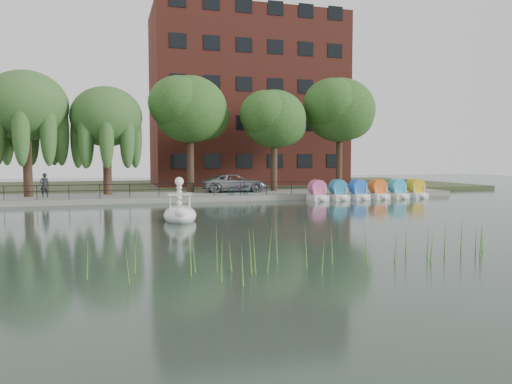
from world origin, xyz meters
name	(u,v)px	position (x,y,z in m)	size (l,w,h in m)	color
ground_plane	(269,225)	(0.00, 0.00, 0.00)	(120.00, 120.00, 0.00)	#304137
promenade	(207,196)	(0.00, 16.00, 0.20)	(40.00, 6.00, 0.40)	gray
kerb	(215,199)	(0.00, 13.05, 0.20)	(40.00, 0.25, 0.40)	gray
land_strip	(183,186)	(0.00, 30.00, 0.18)	(60.00, 22.00, 0.36)	#47512D
railing	(214,186)	(0.00, 13.25, 1.15)	(32.00, 0.05, 1.00)	black
apartment_building	(247,100)	(7.00, 29.97, 9.36)	(20.00, 10.07, 18.00)	#4C1E16
willow_left	(26,106)	(-13.00, 16.50, 6.87)	(5.88, 5.88, 9.01)	#473323
willow_mid	(106,117)	(-7.50, 17.00, 6.25)	(5.32, 5.32, 8.15)	#473323
broadleaf_center	(190,110)	(-1.00, 18.00, 7.06)	(6.00, 6.00, 9.25)	#473323
broadleaf_right	(274,120)	(6.00, 17.50, 6.39)	(5.40, 5.40, 8.32)	#473323
broadleaf_far	(340,111)	(12.50, 18.50, 7.40)	(6.30, 6.30, 9.71)	#473323
minivan	(235,182)	(2.47, 16.92, 1.24)	(6.03, 2.77, 1.68)	gray
bicycle	(239,188)	(2.08, 14.14, 0.90)	(1.72, 0.60, 1.00)	gray
pedestrian	(44,183)	(-11.77, 15.32, 1.39)	(0.71, 0.48, 1.98)	black
swan_boat	(180,211)	(-3.90, 2.69, 0.48)	(1.89, 2.76, 2.20)	white
pedal_boat_row	(368,191)	(11.86, 11.98, 0.61)	(9.65, 1.70, 1.40)	white
reed_bank	(426,243)	(2.00, -9.50, 0.60)	(24.00, 2.40, 1.20)	#669938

